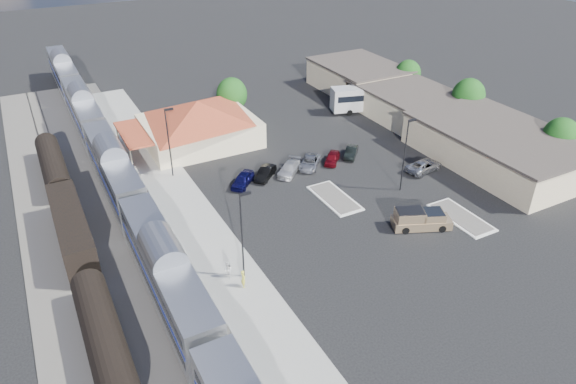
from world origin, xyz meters
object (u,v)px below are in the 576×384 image
station_depot (198,122)px  pickup_truck (422,219)px  suv (424,166)px  coach_bus (371,97)px

station_depot → pickup_truck: station_depot is taller
station_depot → suv: 31.09m
station_depot → coach_bus: 28.60m
station_depot → pickup_truck: (13.46, -31.29, -2.13)m
pickup_truck → station_depot: bearing=46.6°
pickup_truck → suv: (8.85, 9.77, -0.27)m
suv → coach_bus: 21.29m
suv → pickup_truck: bearing=128.3°
pickup_truck → coach_bus: size_ratio=0.50×
station_depot → suv: station_depot is taller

